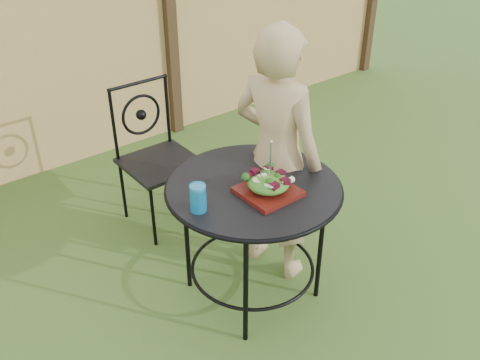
{
  "coord_description": "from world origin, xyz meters",
  "views": [
    {
      "loc": [
        -1.0,
        -1.69,
        2.18
      ],
      "look_at": [
        0.45,
        0.14,
        0.75
      ],
      "focal_mm": 40.0,
      "sensor_mm": 36.0,
      "label": 1
    }
  ],
  "objects_px": {
    "patio_table": "(253,207)",
    "diner": "(277,157)",
    "patio_chair": "(156,153)",
    "salad_plate": "(268,192)"
  },
  "relations": [
    {
      "from": "patio_chair",
      "to": "salad_plate",
      "type": "bearing_deg",
      "value": -88.63
    },
    {
      "from": "salad_plate",
      "to": "patio_chair",
      "type": "bearing_deg",
      "value": 91.37
    },
    {
      "from": "patio_table",
      "to": "diner",
      "type": "bearing_deg",
      "value": 24.15
    },
    {
      "from": "patio_table",
      "to": "salad_plate",
      "type": "relative_size",
      "value": 3.42
    },
    {
      "from": "salad_plate",
      "to": "diner",
      "type": "bearing_deg",
      "value": 41.07
    },
    {
      "from": "patio_chair",
      "to": "diner",
      "type": "distance_m",
      "value": 0.94
    },
    {
      "from": "patio_table",
      "to": "diner",
      "type": "distance_m",
      "value": 0.33
    },
    {
      "from": "patio_chair",
      "to": "diner",
      "type": "bearing_deg",
      "value": -71.81
    },
    {
      "from": "salad_plate",
      "to": "patio_table",
      "type": "bearing_deg",
      "value": 92.74
    },
    {
      "from": "patio_table",
      "to": "patio_chair",
      "type": "bearing_deg",
      "value": 91.22
    }
  ]
}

